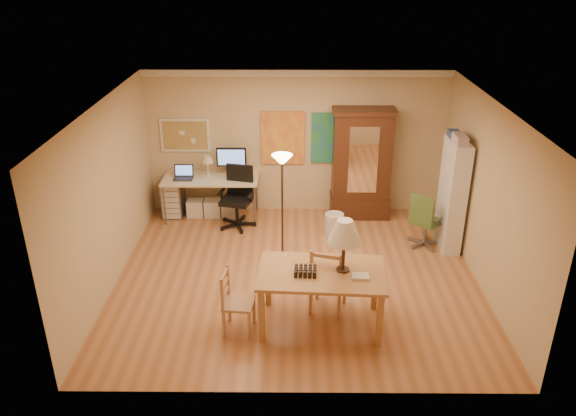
{
  "coord_description": "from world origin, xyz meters",
  "views": [
    {
      "loc": [
        -0.08,
        -7.44,
        4.6
      ],
      "look_at": [
        -0.14,
        0.3,
        1.03
      ],
      "focal_mm": 35.0,
      "sensor_mm": 36.0,
      "label": 1
    }
  ],
  "objects_px": {
    "computer_desk": "(213,193)",
    "office_chair_green": "(424,232)",
    "armoire": "(361,171)",
    "bookshelf": "(452,196)",
    "dining_table": "(330,261)",
    "office_chair_black": "(238,211)"
  },
  "relations": [
    {
      "from": "computer_desk",
      "to": "bookshelf",
      "type": "bearing_deg",
      "value": -15.6
    },
    {
      "from": "office_chair_black",
      "to": "bookshelf",
      "type": "bearing_deg",
      "value": -11.87
    },
    {
      "from": "armoire",
      "to": "bookshelf",
      "type": "distance_m",
      "value": 1.83
    },
    {
      "from": "computer_desk",
      "to": "office_chair_green",
      "type": "distance_m",
      "value": 3.88
    },
    {
      "from": "computer_desk",
      "to": "office_chair_green",
      "type": "bearing_deg",
      "value": -16.92
    },
    {
      "from": "office_chair_green",
      "to": "armoire",
      "type": "relative_size",
      "value": 0.47
    },
    {
      "from": "bookshelf",
      "to": "computer_desk",
      "type": "bearing_deg",
      "value": 164.4
    },
    {
      "from": "office_chair_black",
      "to": "armoire",
      "type": "bearing_deg",
      "value": 11.59
    },
    {
      "from": "computer_desk",
      "to": "bookshelf",
      "type": "xyz_separation_m",
      "value": [
        4.09,
        -1.14,
        0.45
      ]
    },
    {
      "from": "computer_desk",
      "to": "armoire",
      "type": "bearing_deg",
      "value": 1.66
    },
    {
      "from": "office_chair_black",
      "to": "office_chair_green",
      "type": "distance_m",
      "value": 3.31
    },
    {
      "from": "dining_table",
      "to": "office_chair_black",
      "type": "relative_size",
      "value": 1.52
    },
    {
      "from": "armoire",
      "to": "office_chair_black",
      "type": "bearing_deg",
      "value": -168.41
    },
    {
      "from": "computer_desk",
      "to": "armoire",
      "type": "xyz_separation_m",
      "value": [
        2.73,
        0.08,
        0.41
      ]
    },
    {
      "from": "computer_desk",
      "to": "bookshelf",
      "type": "relative_size",
      "value": 0.93
    },
    {
      "from": "office_chair_black",
      "to": "office_chair_green",
      "type": "height_order",
      "value": "office_chair_black"
    },
    {
      "from": "dining_table",
      "to": "office_chair_green",
      "type": "bearing_deg",
      "value": 51.74
    },
    {
      "from": "dining_table",
      "to": "computer_desk",
      "type": "xyz_separation_m",
      "value": [
        -1.95,
        3.35,
        -0.49
      ]
    },
    {
      "from": "computer_desk",
      "to": "armoire",
      "type": "relative_size",
      "value": 0.85
    },
    {
      "from": "office_chair_black",
      "to": "office_chair_green",
      "type": "relative_size",
      "value": 1.16
    },
    {
      "from": "office_chair_green",
      "to": "armoire",
      "type": "height_order",
      "value": "armoire"
    },
    {
      "from": "armoire",
      "to": "dining_table",
      "type": "bearing_deg",
      "value": -102.86
    }
  ]
}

